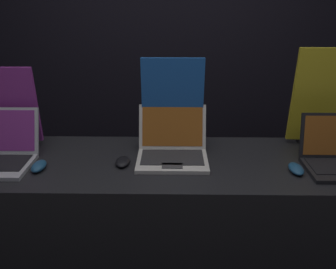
{
  "coord_description": "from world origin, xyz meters",
  "views": [
    {
      "loc": [
        0.02,
        -1.19,
        1.69
      ],
      "look_at": [
        -0.01,
        0.3,
        1.03
      ],
      "focal_mm": 35.0,
      "sensor_mm": 36.0,
      "label": 1
    }
  ],
  "objects_px": {
    "mouse_front": "(39,166)",
    "laptop_middle": "(172,147)",
    "promo_stand_back": "(322,100)",
    "mouse_middle": "(123,162)",
    "promo_stand_front": "(12,109)",
    "mouse_back": "(296,169)",
    "promo_stand_middle": "(173,106)"
  },
  "relations": [
    {
      "from": "laptop_middle",
      "to": "promo_stand_front",
      "type": "bearing_deg",
      "value": 170.32
    },
    {
      "from": "mouse_front",
      "to": "promo_stand_back",
      "type": "relative_size",
      "value": 0.21
    },
    {
      "from": "promo_stand_front",
      "to": "mouse_back",
      "type": "relative_size",
      "value": 3.76
    },
    {
      "from": "mouse_middle",
      "to": "mouse_front",
      "type": "bearing_deg",
      "value": -171.87
    },
    {
      "from": "mouse_front",
      "to": "laptop_middle",
      "type": "distance_m",
      "value": 0.67
    },
    {
      "from": "promo_stand_front",
      "to": "promo_stand_back",
      "type": "relative_size",
      "value": 0.82
    },
    {
      "from": "promo_stand_front",
      "to": "mouse_middle",
      "type": "bearing_deg",
      "value": -20.39
    },
    {
      "from": "promo_stand_middle",
      "to": "laptop_middle",
      "type": "bearing_deg",
      "value": -90.0
    },
    {
      "from": "laptop_middle",
      "to": "mouse_middle",
      "type": "bearing_deg",
      "value": -161.34
    },
    {
      "from": "mouse_front",
      "to": "promo_stand_back",
      "type": "bearing_deg",
      "value": 12.68
    },
    {
      "from": "promo_stand_back",
      "to": "promo_stand_middle",
      "type": "bearing_deg",
      "value": -176.95
    },
    {
      "from": "laptop_middle",
      "to": "promo_stand_middle",
      "type": "distance_m",
      "value": 0.23
    },
    {
      "from": "mouse_back",
      "to": "mouse_front",
      "type": "bearing_deg",
      "value": 179.77
    },
    {
      "from": "mouse_front",
      "to": "mouse_back",
      "type": "xyz_separation_m",
      "value": [
        1.26,
        -0.01,
        -0.0
      ]
    },
    {
      "from": "mouse_front",
      "to": "promo_stand_back",
      "type": "distance_m",
      "value": 1.53
    },
    {
      "from": "promo_stand_front",
      "to": "laptop_middle",
      "type": "height_order",
      "value": "promo_stand_front"
    },
    {
      "from": "mouse_middle",
      "to": "promo_stand_back",
      "type": "xyz_separation_m",
      "value": [
        1.07,
        0.27,
        0.25
      ]
    },
    {
      "from": "mouse_front",
      "to": "laptop_middle",
      "type": "bearing_deg",
      "value": 12.27
    },
    {
      "from": "promo_stand_middle",
      "to": "promo_stand_back",
      "type": "relative_size",
      "value": 0.92
    },
    {
      "from": "promo_stand_middle",
      "to": "mouse_back",
      "type": "bearing_deg",
      "value": -26.01
    },
    {
      "from": "promo_stand_front",
      "to": "promo_stand_back",
      "type": "xyz_separation_m",
      "value": [
        1.71,
        0.04,
        0.05
      ]
    },
    {
      "from": "laptop_middle",
      "to": "promo_stand_back",
      "type": "bearing_deg",
      "value": 13.0
    },
    {
      "from": "mouse_front",
      "to": "mouse_back",
      "type": "height_order",
      "value": "mouse_front"
    },
    {
      "from": "mouse_front",
      "to": "laptop_middle",
      "type": "relative_size",
      "value": 0.32
    },
    {
      "from": "mouse_back",
      "to": "mouse_middle",
      "type": "bearing_deg",
      "value": 175.78
    },
    {
      "from": "laptop_middle",
      "to": "mouse_back",
      "type": "relative_size",
      "value": 3.08
    },
    {
      "from": "promo_stand_front",
      "to": "promo_stand_back",
      "type": "bearing_deg",
      "value": 1.29
    },
    {
      "from": "mouse_front",
      "to": "promo_stand_middle",
      "type": "bearing_deg",
      "value": 23.72
    },
    {
      "from": "laptop_middle",
      "to": "mouse_middle",
      "type": "relative_size",
      "value": 3.18
    },
    {
      "from": "promo_stand_middle",
      "to": "mouse_front",
      "type": "bearing_deg",
      "value": -156.28
    },
    {
      "from": "mouse_middle",
      "to": "promo_stand_back",
      "type": "height_order",
      "value": "promo_stand_back"
    },
    {
      "from": "mouse_front",
      "to": "promo_stand_front",
      "type": "relative_size",
      "value": 0.26
    }
  ]
}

